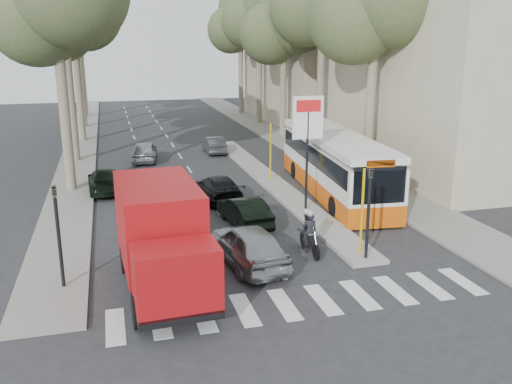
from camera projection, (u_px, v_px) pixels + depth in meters
ground at (272, 256)px, 21.04m from camera, size 120.00×120.00×0.00m
sidewalk_right at (283, 138)px, 46.44m from camera, size 3.20×70.00×0.12m
median_left at (82, 141)px, 45.01m from camera, size 2.40×64.00×0.12m
traffic_island at (270, 181)px, 32.07m from camera, size 1.50×26.00×0.16m
building_near at (455, 25)px, 33.73m from camera, size 11.00×18.00×18.00m
building_far at (321, 42)px, 54.44m from camera, size 11.00×20.00×16.00m
billboard at (307, 137)px, 25.52m from camera, size 1.50×12.10×5.60m
traffic_light_island at (369, 198)px, 19.81m from camera, size 0.16×0.41×3.60m
traffic_light_left at (57, 219)px, 17.51m from camera, size 0.16×0.41×3.60m
tree_l_c at (74, 15)px, 42.49m from camera, size 7.40×7.20×13.71m
tree_l_e at (79, 15)px, 57.13m from camera, size 7.40×7.20×14.49m
tree_r_c at (285, 21)px, 45.00m from camera, size 7.40×7.20×13.32m
tree_r_d at (260, 9)px, 52.09m from camera, size 7.40×7.20×14.88m
tree_r_e at (241, 19)px, 59.74m from camera, size 7.40×7.20×14.10m
silver_hatchback at (248, 245)px, 20.01m from camera, size 2.44×4.77×1.55m
dark_hatchback at (244, 211)px, 24.41m from camera, size 1.84×4.08×1.30m
queue_car_a at (172, 204)px, 25.66m from camera, size 2.12×4.42×1.22m
queue_car_b at (218, 188)px, 28.26m from camera, size 2.17×4.60×1.30m
queue_car_c at (144, 151)px, 37.45m from camera, size 2.14×4.28×1.40m
queue_car_d at (214, 145)px, 40.36m from camera, size 1.32×3.72×1.22m
queue_car_e at (105, 180)px, 29.86m from camera, size 2.01×4.53×1.29m
red_truck at (162, 236)px, 17.79m from camera, size 2.79×6.66×3.50m
city_bus at (335, 163)px, 29.21m from camera, size 3.87×12.66×3.28m
motorcycle at (308, 232)px, 21.27m from camera, size 0.75×2.07×1.76m
pedestrian_near at (384, 167)px, 31.57m from camera, size 0.90×1.10×1.69m
pedestrian_far at (359, 161)px, 32.76m from camera, size 1.27×0.75×1.84m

